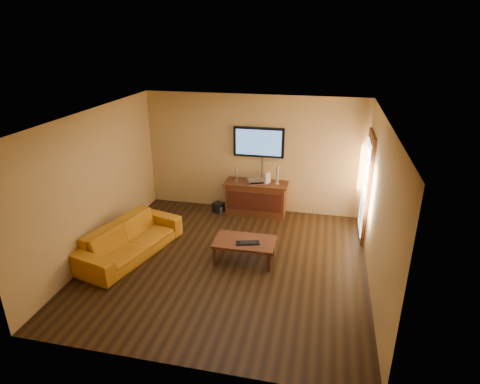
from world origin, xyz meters
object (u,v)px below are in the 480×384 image
(speaker_left, at_px, (236,175))
(game_console, at_px, (268,178))
(television, at_px, (259,142))
(subwoofer, at_px, (218,207))
(av_receiver, at_px, (256,181))
(keyboard, at_px, (248,243))
(sofa, at_px, (130,234))
(bottle, at_px, (221,212))
(media_console, at_px, (256,198))
(coffee_table, at_px, (245,243))
(speaker_right, at_px, (277,176))

(speaker_left, xyz_separation_m, game_console, (0.72, 0.04, -0.04))
(speaker_left, bearing_deg, television, 29.25)
(subwoofer, bearing_deg, television, 43.50)
(av_receiver, bearing_deg, keyboard, -105.23)
(keyboard, bearing_deg, speaker_left, 108.22)
(speaker_left, distance_m, av_receiver, 0.47)
(sofa, height_order, bottle, sofa)
(game_console, bearing_deg, av_receiver, -144.71)
(keyboard, bearing_deg, av_receiver, 96.50)
(media_console, bearing_deg, television, 90.00)
(speaker_left, bearing_deg, subwoofer, -172.61)
(game_console, distance_m, subwoofer, 1.39)
(sofa, height_order, subwoofer, sofa)
(media_console, height_order, av_receiver, av_receiver)
(coffee_table, bearing_deg, sofa, -173.09)
(speaker_left, distance_m, bottle, 0.92)
(speaker_left, bearing_deg, game_console, 3.51)
(subwoofer, bearing_deg, keyboard, -37.37)
(media_console, xyz_separation_m, bottle, (-0.76, -0.28, -0.29))
(sofa, relative_size, subwoofer, 9.77)
(television, relative_size, subwoofer, 5.14)
(coffee_table, height_order, speaker_left, speaker_left)
(subwoofer, height_order, keyboard, keyboard)
(coffee_table, height_order, bottle, coffee_table)
(television, height_order, game_console, television)
(coffee_table, xyz_separation_m, game_console, (0.10, 2.07, 0.53))
(speaker_left, relative_size, keyboard, 0.75)
(speaker_right, distance_m, keyboard, 2.24)
(media_console, height_order, sofa, sofa)
(av_receiver, height_order, game_console, game_console)
(game_console, bearing_deg, media_console, -151.51)
(bottle, bearing_deg, sofa, -121.04)
(coffee_table, bearing_deg, av_receiver, 94.65)
(media_console, relative_size, bottle, 6.73)
(bottle, bearing_deg, subwoofer, 122.23)
(game_console, height_order, keyboard, game_console)
(coffee_table, xyz_separation_m, speaker_left, (-0.62, 2.03, 0.57))
(game_console, bearing_deg, subwoofer, -150.15)
(media_console, relative_size, game_console, 5.96)
(coffee_table, distance_m, keyboard, 0.13)
(game_console, bearing_deg, speaker_right, 26.64)
(coffee_table, bearing_deg, media_console, 94.50)
(game_console, xyz_separation_m, keyboard, (-0.02, -2.16, -0.47))
(sofa, height_order, speaker_left, speaker_left)
(game_console, bearing_deg, speaker_left, -151.61)
(subwoofer, bearing_deg, sofa, -92.13)
(media_console, bearing_deg, speaker_right, 2.78)
(media_console, distance_m, bottle, 0.86)
(media_console, distance_m, speaker_left, 0.71)
(game_console, relative_size, subwoofer, 1.07)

